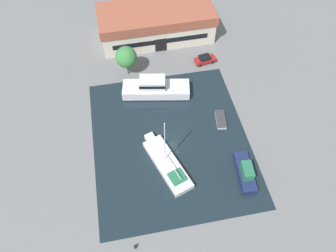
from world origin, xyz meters
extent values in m
plane|color=slate|center=(0.00, 0.00, 0.00)|extent=(440.00, 440.00, 0.00)
cube|color=black|center=(0.00, 0.00, 0.00)|extent=(25.53, 29.69, 0.01)
cube|color=beige|center=(2.29, 27.25, 2.17)|extent=(23.12, 10.45, 4.35)
cube|color=brown|center=(2.29, 27.25, 5.34)|extent=(23.81, 10.76, 1.99)
cube|color=black|center=(2.38, 22.20, 1.52)|extent=(2.40, 0.10, 3.04)
cube|color=black|center=(2.38, 22.21, 2.39)|extent=(19.50, 0.38, 1.09)
cylinder|color=brown|center=(-5.06, 16.95, 1.35)|extent=(0.25, 0.25, 2.71)
sphere|color=#387A3D|center=(-5.06, 16.95, 4.22)|extent=(4.03, 4.03, 4.03)
cube|color=maroon|center=(10.42, 17.17, 0.68)|extent=(4.37, 2.43, 0.79)
cube|color=black|center=(10.25, 17.14, 1.36)|extent=(2.38, 1.89, 0.58)
cube|color=black|center=(11.32, 17.32, 1.33)|extent=(0.27, 1.41, 0.46)
cylinder|color=black|center=(11.55, 18.15, 0.30)|extent=(0.62, 0.29, 0.60)
cylinder|color=black|center=(11.81, 16.60, 0.30)|extent=(0.62, 0.29, 0.60)
cylinder|color=black|center=(9.02, 17.74, 0.30)|extent=(0.62, 0.29, 0.60)
cylinder|color=black|center=(9.28, 16.18, 0.30)|extent=(0.62, 0.29, 0.60)
cube|color=white|center=(-1.42, -4.79, 0.52)|extent=(6.50, 11.05, 1.03)
cube|color=white|center=(-3.35, 0.77, 0.52)|extent=(1.76, 1.61, 1.03)
cube|color=silver|center=(-1.42, -4.79, 1.07)|extent=(6.24, 10.61, 0.08)
cylinder|color=silver|center=(-1.68, -4.04, 5.79)|extent=(0.16, 0.16, 9.35)
cylinder|color=silver|center=(-0.91, -6.29, 2.21)|extent=(1.67, 4.54, 0.12)
cube|color=#236647|center=(-0.47, -7.54, 1.26)|extent=(2.89, 2.94, 0.30)
cube|color=silver|center=(-0.59, 10.75, 0.95)|extent=(12.64, 5.94, 1.89)
cube|color=black|center=(-0.59, 10.75, 0.15)|extent=(12.77, 6.04, 0.18)
cube|color=silver|center=(-1.19, 10.86, 2.84)|extent=(5.03, 3.54, 1.90)
cube|color=black|center=(-1.19, 10.86, 3.03)|extent=(5.14, 3.63, 0.61)
cube|color=silver|center=(9.36, 2.32, 0.30)|extent=(2.04, 3.91, 0.59)
cube|color=#333338|center=(9.36, 2.32, 0.64)|extent=(2.16, 4.07, 0.08)
cube|color=#19234C|center=(10.06, -8.41, 0.55)|extent=(2.89, 7.18, 1.09)
cube|color=#236647|center=(10.02, -8.83, 1.88)|extent=(1.82, 2.94, 1.55)
cylinder|color=black|center=(-8.06, -16.30, 0.23)|extent=(0.36, 0.36, 0.47)
sphere|color=black|center=(-8.06, -16.30, 0.57)|extent=(0.39, 0.39, 0.39)
camera|label=1|loc=(-6.16, -29.82, 45.49)|focal=35.00mm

